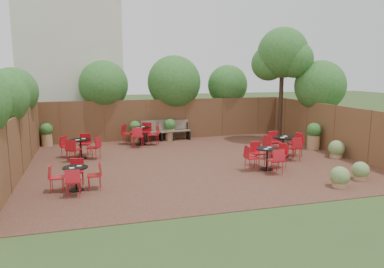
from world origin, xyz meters
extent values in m
plane|color=#354F23|center=(0.00, 0.00, 0.00)|extent=(80.00, 80.00, 0.00)
cube|color=#3D2119|center=(0.00, 0.00, 0.01)|extent=(12.00, 10.00, 0.02)
cube|color=#502E1D|center=(0.00, 5.00, 1.00)|extent=(12.00, 0.08, 2.00)
cube|color=#502E1D|center=(-6.00, 0.00, 1.00)|extent=(0.08, 10.00, 2.00)
cube|color=#502E1D|center=(6.00, 0.00, 1.00)|extent=(0.08, 10.00, 2.00)
cube|color=beige|center=(-4.50, 8.00, 4.00)|extent=(5.00, 4.00, 8.00)
sphere|color=#29611F|center=(-6.60, 3.00, 2.58)|extent=(1.92, 1.92, 1.92)
sphere|color=#29611F|center=(-3.00, 5.70, 2.71)|extent=(2.37, 2.37, 2.37)
sphere|color=#29611F|center=(0.50, 5.60, 2.81)|extent=(2.71, 2.71, 2.71)
sphere|color=#29611F|center=(3.50, 5.80, 2.64)|extent=(2.13, 2.13, 2.13)
sphere|color=#29611F|center=(6.60, 2.00, 2.70)|extent=(2.34, 2.34, 2.34)
cylinder|color=black|center=(5.06, 2.82, 2.23)|extent=(0.21, 0.21, 4.42)
sphere|color=#29611F|center=(5.06, 2.82, 4.22)|extent=(2.34, 2.34, 2.34)
sphere|color=#29611F|center=(4.56, 3.22, 3.73)|extent=(1.64, 1.64, 1.64)
sphere|color=#29611F|center=(5.46, 2.42, 3.91)|extent=(1.71, 1.71, 1.71)
cube|color=brown|center=(-0.57, 4.55, 0.48)|extent=(1.65, 0.63, 0.05)
cube|color=brown|center=(-0.57, 4.77, 0.77)|extent=(1.62, 0.27, 0.49)
cube|color=black|center=(-1.30, 4.55, 0.24)|extent=(0.11, 0.49, 0.43)
cube|color=black|center=(0.16, 4.55, 0.24)|extent=(0.11, 0.49, 0.43)
cube|color=brown|center=(0.26, 4.55, 0.46)|extent=(1.59, 0.64, 0.05)
cube|color=brown|center=(0.26, 4.76, 0.74)|extent=(1.55, 0.29, 0.47)
cube|color=black|center=(-0.44, 4.55, 0.23)|extent=(0.12, 0.47, 0.41)
cube|color=black|center=(0.96, 4.55, 0.23)|extent=(0.12, 0.47, 0.41)
cylinder|color=black|center=(3.54, -0.19, 0.04)|extent=(0.48, 0.48, 0.03)
cylinder|color=black|center=(3.54, -0.19, 0.42)|extent=(0.05, 0.05, 0.76)
cylinder|color=black|center=(3.54, -0.19, 0.81)|extent=(0.82, 0.82, 0.03)
cube|color=white|center=(3.67, -0.10, 0.84)|extent=(0.17, 0.13, 0.02)
cube|color=white|center=(3.43, -0.32, 0.84)|extent=(0.17, 0.13, 0.02)
cylinder|color=black|center=(2.06, -1.73, 0.04)|extent=(0.45, 0.45, 0.03)
cylinder|color=black|center=(2.06, -1.73, 0.40)|extent=(0.05, 0.05, 0.71)
cylinder|color=black|center=(2.06, -1.73, 0.76)|extent=(0.77, 0.77, 0.03)
cube|color=white|center=(2.18, -1.64, 0.79)|extent=(0.16, 0.12, 0.02)
cube|color=white|center=(1.95, -1.85, 0.79)|extent=(0.16, 0.12, 0.02)
cylinder|color=black|center=(-4.14, 1.78, 0.04)|extent=(0.44, 0.44, 0.03)
cylinder|color=black|center=(-4.14, 1.78, 0.39)|extent=(0.05, 0.05, 0.70)
cylinder|color=black|center=(-4.14, 1.78, 0.76)|extent=(0.77, 0.77, 0.03)
cube|color=white|center=(-4.02, 1.86, 0.78)|extent=(0.17, 0.14, 0.02)
cube|color=white|center=(-4.24, 1.66, 0.78)|extent=(0.17, 0.14, 0.02)
cylinder|color=black|center=(-4.23, -2.27, 0.03)|extent=(0.41, 0.41, 0.03)
cylinder|color=black|center=(-4.23, -2.27, 0.36)|extent=(0.05, 0.05, 0.65)
cylinder|color=black|center=(-4.23, -2.27, 0.70)|extent=(0.71, 0.71, 0.03)
cube|color=white|center=(-4.11, -2.19, 0.72)|extent=(0.15, 0.12, 0.01)
cube|color=white|center=(-4.32, -2.38, 0.72)|extent=(0.15, 0.12, 0.01)
cylinder|color=black|center=(-1.52, 3.80, 0.04)|extent=(0.48, 0.48, 0.03)
cylinder|color=black|center=(-1.52, 3.80, 0.43)|extent=(0.05, 0.05, 0.77)
cylinder|color=black|center=(-1.52, 3.80, 0.82)|extent=(0.83, 0.83, 0.03)
cube|color=white|center=(-1.39, 3.89, 0.85)|extent=(0.19, 0.16, 0.02)
cube|color=white|center=(-1.63, 3.67, 0.85)|extent=(0.19, 0.16, 0.02)
cylinder|color=#A88154|center=(-1.67, 4.61, 0.28)|extent=(0.46, 0.46, 0.53)
sphere|color=#29611F|center=(-1.67, 4.61, 0.75)|extent=(0.55, 0.55, 0.55)
cylinder|color=#A88154|center=(0.03, 4.61, 0.29)|extent=(0.48, 0.48, 0.55)
sphere|color=#29611F|center=(0.03, 4.61, 0.78)|extent=(0.57, 0.57, 0.57)
cylinder|color=#A88154|center=(-5.65, 4.70, 0.29)|extent=(0.48, 0.48, 0.54)
sphere|color=#29611F|center=(-5.65, 4.70, 0.78)|extent=(0.57, 0.57, 0.57)
cylinder|color=#A88154|center=(5.58, 0.79, 0.32)|extent=(0.53, 0.53, 0.60)
sphere|color=#29611F|center=(5.58, 0.79, 0.86)|extent=(0.63, 0.63, 0.63)
cylinder|color=#A88154|center=(4.33, -3.60, 0.11)|extent=(0.39, 0.39, 0.18)
sphere|color=#648645|center=(4.33, -3.60, 0.33)|extent=(0.53, 0.53, 0.53)
cylinder|color=#A88154|center=(3.23, -4.04, 0.11)|extent=(0.42, 0.42, 0.19)
sphere|color=#648645|center=(3.23, -4.04, 0.35)|extent=(0.57, 0.57, 0.57)
cylinder|color=#A88154|center=(5.52, -0.85, 0.13)|extent=(0.46, 0.46, 0.21)
sphere|color=#648645|center=(5.52, -0.85, 0.39)|extent=(0.63, 0.63, 0.63)
camera|label=1|loc=(-3.81, -12.93, 3.41)|focal=34.56mm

